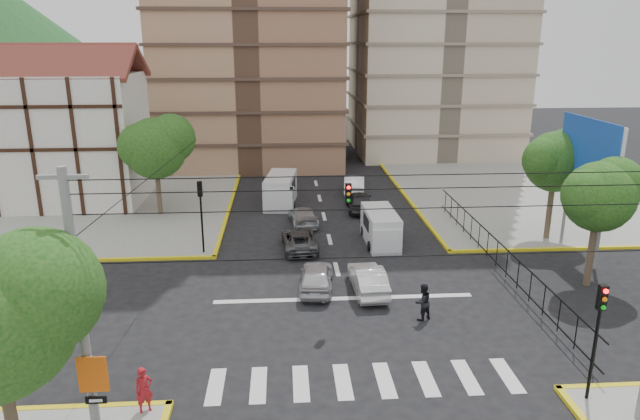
{
  "coord_description": "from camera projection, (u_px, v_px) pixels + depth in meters",
  "views": [
    {
      "loc": [
        -2.91,
        -24.75,
        12.51
      ],
      "look_at": [
        -1.06,
        3.41,
        4.0
      ],
      "focal_mm": 32.0,
      "sensor_mm": 36.0,
      "label": 1
    }
  ],
  "objects": [
    {
      "name": "pedestrian_sw_corner",
      "position": [
        144.0,
        390.0,
        19.51
      ],
      "size": [
        0.72,
        0.62,
        1.66
      ],
      "primitive_type": "imported",
      "rotation": [
        0.0,
        0.0,
        0.45
      ],
      "color": "#A41922",
      "rests_on": "sidewalk_sw"
    },
    {
      "name": "car_silver_rear_left",
      "position": [
        303.0,
        216.0,
        39.79
      ],
      "size": [
        2.19,
        4.47,
        1.25
      ],
      "primitive_type": "imported",
      "rotation": [
        0.0,
        0.0,
        3.25
      ],
      "color": "#A9A9AE",
      "rests_on": "ground"
    },
    {
      "name": "traffic_light_nw",
      "position": [
        201.0,
        205.0,
        33.51
      ],
      "size": [
        0.28,
        0.22,
        4.4
      ],
      "color": "black",
      "rests_on": "ground"
    },
    {
      "name": "park_fence",
      "position": [
        495.0,
        269.0,
        32.31
      ],
      "size": [
        0.1,
        22.5,
        1.66
      ],
      "primitive_type": null,
      "color": "black",
      "rests_on": "ground"
    },
    {
      "name": "crosswalk_stripes",
      "position": [
        364.0,
        381.0,
        21.71
      ],
      "size": [
        12.0,
        2.4,
        0.01
      ],
      "primitive_type": "cube",
      "color": "silver",
      "rests_on": "ground"
    },
    {
      "name": "tree_park_c",
      "position": [
        557.0,
        159.0,
        35.4
      ],
      "size": [
        4.65,
        3.8,
        7.25
      ],
      "color": "#473828",
      "rests_on": "ground"
    },
    {
      "name": "van_left_lane",
      "position": [
        281.0,
        191.0,
        44.23
      ],
      "size": [
        2.68,
        5.42,
        2.34
      ],
      "rotation": [
        0.0,
        0.0,
        -0.13
      ],
      "color": "silver",
      "rests_on": "ground"
    },
    {
      "name": "billboard",
      "position": [
        589.0,
        158.0,
        32.35
      ],
      "size": [
        0.36,
        6.2,
        8.1
      ],
      "color": "slate",
      "rests_on": "ground"
    },
    {
      "name": "utility_pole_sw",
      "position": [
        81.0,
        311.0,
        16.91
      ],
      "size": [
        1.4,
        0.28,
        9.0
      ],
      "color": "slate",
      "rests_on": "ground"
    },
    {
      "name": "car_white_rear_right",
      "position": [
        354.0,
        184.0,
        47.78
      ],
      "size": [
        2.18,
        4.82,
        1.53
      ],
      "primitive_type": "imported",
      "rotation": [
        0.0,
        0.0,
        3.02
      ],
      "color": "silver",
      "rests_on": "ground"
    },
    {
      "name": "ground",
      "position": [
        346.0,
        309.0,
        27.45
      ],
      "size": [
        160.0,
        160.0,
        0.0
      ],
      "primitive_type": "plane",
      "color": "black",
      "rests_on": "ground"
    },
    {
      "name": "tudor_building",
      "position": [
        74.0,
        137.0,
        43.84
      ],
      "size": [
        10.8,
        8.05,
        12.23
      ],
      "color": "silver",
      "rests_on": "ground"
    },
    {
      "name": "stop_line",
      "position": [
        344.0,
        298.0,
        28.59
      ],
      "size": [
        13.0,
        0.4,
        0.01
      ],
      "primitive_type": "cube",
      "color": "silver",
      "rests_on": "ground"
    },
    {
      "name": "van_right_lane",
      "position": [
        381.0,
        229.0,
        35.85
      ],
      "size": [
        1.99,
        4.71,
        2.11
      ],
      "rotation": [
        0.0,
        0.0,
        0.02
      ],
      "color": "silver",
      "rests_on": "ground"
    },
    {
      "name": "tree_park_a",
      "position": [
        601.0,
        194.0,
        28.75
      ],
      "size": [
        4.41,
        3.6,
        6.83
      ],
      "color": "#473828",
      "rests_on": "ground"
    },
    {
      "name": "car_white_front_right",
      "position": [
        368.0,
        279.0,
        29.15
      ],
      "size": [
        1.7,
        4.37,
        1.42
      ],
      "primitive_type": "imported",
      "rotation": [
        0.0,
        0.0,
        3.19
      ],
      "color": "silver",
      "rests_on": "ground"
    },
    {
      "name": "sidewalk_ne",
      "position": [
        557.0,
        193.0,
        47.79
      ],
      "size": [
        26.0,
        26.0,
        0.15
      ],
      "primitive_type": "cube",
      "color": "gray",
      "rests_on": "ground"
    },
    {
      "name": "district_sign",
      "position": [
        94.0,
        383.0,
        17.36
      ],
      "size": [
        0.9,
        0.12,
        3.2
      ],
      "color": "slate",
      "rests_on": "ground"
    },
    {
      "name": "traffic_light_hanging",
      "position": [
        354.0,
        203.0,
        23.8
      ],
      "size": [
        18.0,
        9.12,
        0.92
      ],
      "color": "black",
      "rests_on": "ground"
    },
    {
      "name": "pedestrian_crosswalk",
      "position": [
        423.0,
        302.0,
        26.22
      ],
      "size": [
        1.07,
        1.0,
        1.77
      ],
      "primitive_type": "imported",
      "rotation": [
        0.0,
        0.0,
        3.63
      ],
      "color": "black",
      "rests_on": "ground"
    },
    {
      "name": "car_darkgrey_mid_right",
      "position": [
        360.0,
        201.0,
        42.92
      ],
      "size": [
        1.96,
        4.56,
        1.53
      ],
      "primitive_type": "imported",
      "rotation": [
        0.0,
        0.0,
        3.11
      ],
      "color": "#27272A",
      "rests_on": "ground"
    },
    {
      "name": "car_silver_front_left",
      "position": [
        316.0,
        276.0,
        29.49
      ],
      "size": [
        2.09,
        4.34,
        1.43
      ],
      "primitive_type": "imported",
      "rotation": [
        0.0,
        0.0,
        3.04
      ],
      "color": "silver",
      "rests_on": "ground"
    },
    {
      "name": "sidewalk_nw",
      "position": [
        69.0,
        202.0,
        45.27
      ],
      "size": [
        26.0,
        26.0,
        0.15
      ],
      "primitive_type": "cube",
      "color": "gray",
      "rests_on": "ground"
    },
    {
      "name": "tree_tudor",
      "position": [
        156.0,
        145.0,
        40.49
      ],
      "size": [
        5.39,
        4.4,
        7.43
      ],
      "color": "#473828",
      "rests_on": "ground"
    },
    {
      "name": "car_grey_mid_left",
      "position": [
        299.0,
        240.0,
        35.11
      ],
      "size": [
        2.3,
        4.54,
        1.23
      ],
      "primitive_type": "imported",
      "rotation": [
        0.0,
        0.0,
        3.2
      ],
      "color": "#505256",
      "rests_on": "ground"
    },
    {
      "name": "traffic_light_se",
      "position": [
        598.0,
        324.0,
        19.59
      ],
      "size": [
        0.28,
        0.22,
        4.4
      ],
      "color": "black",
      "rests_on": "ground"
    }
  ]
}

